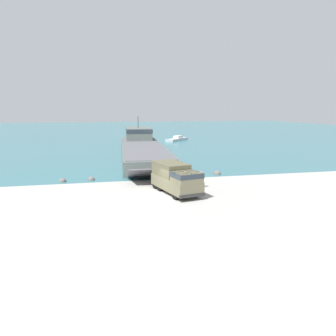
% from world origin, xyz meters
% --- Properties ---
extents(ground_plane, '(240.00, 240.00, 0.00)m').
position_xyz_m(ground_plane, '(0.00, 0.00, 0.00)').
color(ground_plane, '#A8A59E').
extents(water_surface, '(240.00, 180.00, 0.01)m').
position_xyz_m(water_surface, '(0.00, 97.19, 0.00)').
color(water_surface, '#336B75').
rests_on(water_surface, ground_plane).
extents(landing_craft, '(10.04, 41.93, 6.84)m').
position_xyz_m(landing_craft, '(2.54, 29.73, 1.57)').
color(landing_craft, '#56605B').
rests_on(landing_craft, ground_plane).
extents(military_truck, '(4.04, 7.24, 2.94)m').
position_xyz_m(military_truck, '(1.87, 0.51, 1.55)').
color(military_truck, '#6B664C').
rests_on(military_truck, ground_plane).
extents(soldier_on_ramp, '(0.44, 0.24, 1.80)m').
position_xyz_m(soldier_on_ramp, '(5.10, 2.17, 1.05)').
color(soldier_on_ramp, '#475638').
rests_on(soldier_on_ramp, ground_plane).
extents(moored_boat_a, '(7.61, 8.23, 1.27)m').
position_xyz_m(moored_boat_a, '(15.77, 54.72, 0.42)').
color(moored_boat_a, '#B7BABF').
rests_on(moored_boat_a, ground_plane).
extents(shoreline_rock_a, '(0.98, 0.98, 0.98)m').
position_xyz_m(shoreline_rock_a, '(9.45, 8.63, 0.00)').
color(shoreline_rock_a, '#66605B').
rests_on(shoreline_rock_a, ground_plane).
extents(shoreline_rock_b, '(0.83, 0.83, 0.83)m').
position_xyz_m(shoreline_rock_b, '(-6.49, 8.64, 0.00)').
color(shoreline_rock_b, '#66605B').
rests_on(shoreline_rock_b, ground_plane).
extents(shoreline_rock_c, '(0.87, 0.87, 0.87)m').
position_xyz_m(shoreline_rock_c, '(-9.78, 8.46, 0.00)').
color(shoreline_rock_c, '#66605B').
rests_on(shoreline_rock_c, ground_plane).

